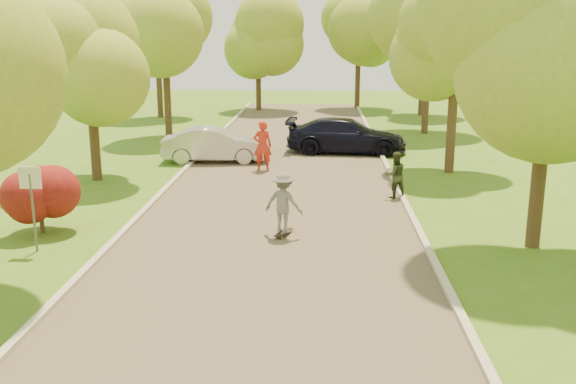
% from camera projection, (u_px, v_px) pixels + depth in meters
% --- Properties ---
extents(ground, '(100.00, 100.00, 0.00)m').
position_uv_depth(ground, '(249.00, 327.00, 12.01)').
color(ground, '#3F6818').
rests_on(ground, ground).
extents(road, '(8.00, 60.00, 0.01)m').
position_uv_depth(road, '(277.00, 211.00, 19.76)').
color(road, '#4C4438').
rests_on(road, ground).
extents(curb_left, '(0.18, 60.00, 0.12)m').
position_uv_depth(curb_left, '(147.00, 208.00, 19.94)').
color(curb_left, '#B2AD9E').
rests_on(curb_left, ground).
extents(curb_right, '(0.18, 60.00, 0.12)m').
position_uv_depth(curb_right, '(409.00, 211.00, 19.56)').
color(curb_right, '#B2AD9E').
rests_on(curb_right, ground).
extents(street_sign, '(0.55, 0.06, 2.17)m').
position_uv_depth(street_sign, '(31.00, 191.00, 15.79)').
color(street_sign, '#59595E').
rests_on(street_sign, ground).
extents(red_shrub, '(1.70, 1.70, 1.95)m').
position_uv_depth(red_shrub, '(39.00, 194.00, 17.38)').
color(red_shrub, '#382619').
rests_on(red_shrub, ground).
extents(tree_l_midb, '(4.30, 4.20, 6.62)m').
position_uv_depth(tree_l_midb, '(93.00, 55.00, 22.85)').
color(tree_l_midb, '#382619').
rests_on(tree_l_midb, ground).
extents(tree_l_far, '(4.92, 4.80, 7.79)m').
position_uv_depth(tree_l_far, '(168.00, 30.00, 32.31)').
color(tree_l_far, '#382619').
rests_on(tree_l_far, ground).
extents(tree_r_mida, '(5.13, 5.00, 7.95)m').
position_uv_depth(tree_r_mida, '(563.00, 25.00, 15.18)').
color(tree_r_mida, '#382619').
rests_on(tree_r_mida, ground).
extents(tree_r_midb, '(4.51, 4.40, 7.01)m').
position_uv_depth(tree_r_midb, '(462.00, 45.00, 24.08)').
color(tree_r_midb, '#382619').
rests_on(tree_r_midb, ground).
extents(tree_r_far, '(5.33, 5.20, 8.34)m').
position_uv_depth(tree_r_far, '(434.00, 23.00, 33.51)').
color(tree_r_far, '#382619').
rests_on(tree_r_far, ground).
extents(tree_bg_a, '(5.12, 5.00, 7.72)m').
position_uv_depth(tree_bg_a, '(160.00, 33.00, 40.21)').
color(tree_bg_a, '#382619').
rests_on(tree_bg_a, ground).
extents(tree_bg_b, '(5.12, 5.00, 7.95)m').
position_uv_depth(tree_bg_b, '(428.00, 29.00, 41.28)').
color(tree_bg_b, '#382619').
rests_on(tree_bg_b, ground).
extents(tree_bg_c, '(4.92, 4.80, 7.33)m').
position_uv_depth(tree_bg_c, '(261.00, 37.00, 43.87)').
color(tree_bg_c, '#382619').
rests_on(tree_bg_c, ground).
extents(tree_bg_d, '(5.12, 5.00, 7.72)m').
position_uv_depth(tree_bg_d, '(362.00, 33.00, 45.40)').
color(tree_bg_d, '#382619').
rests_on(tree_bg_d, ground).
extents(silver_sedan, '(4.51, 1.83, 1.46)m').
position_uv_depth(silver_sedan, '(215.00, 145.00, 27.12)').
color(silver_sedan, '#B1B1B6').
rests_on(silver_sedan, ground).
extents(dark_sedan, '(5.56, 2.58, 1.57)m').
position_uv_depth(dark_sedan, '(346.00, 136.00, 29.14)').
color(dark_sedan, black).
rests_on(dark_sedan, ground).
extents(longboard, '(0.51, 0.88, 0.10)m').
position_uv_depth(longboard, '(284.00, 233.00, 17.35)').
color(longboard, black).
rests_on(longboard, ground).
extents(skateboarder, '(1.22, 0.94, 1.66)m').
position_uv_depth(skateboarder, '(284.00, 202.00, 17.15)').
color(skateboarder, slate).
rests_on(skateboarder, longboard).
extents(person_striped, '(0.77, 0.55, 1.99)m').
position_uv_depth(person_striped, '(263.00, 146.00, 25.32)').
color(person_striped, red).
rests_on(person_striped, ground).
extents(person_olive, '(0.89, 0.77, 1.56)m').
position_uv_depth(person_olive, '(395.00, 175.00, 21.17)').
color(person_olive, '#2B331F').
rests_on(person_olive, ground).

